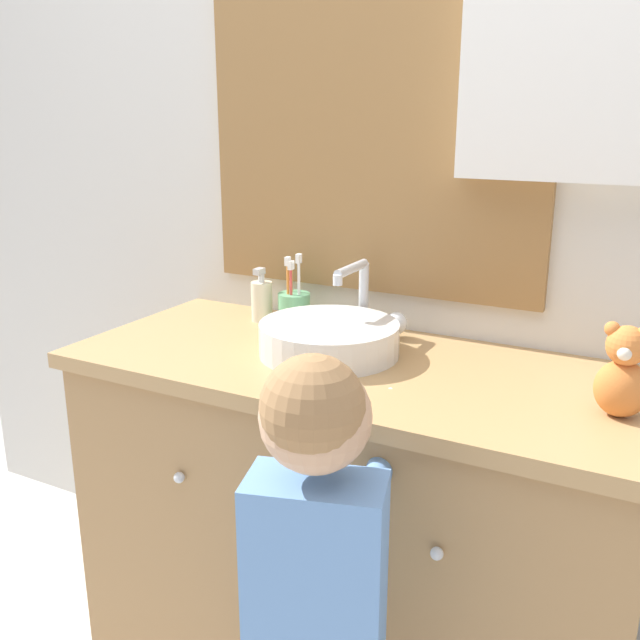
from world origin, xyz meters
TOP-DOWN VIEW (x-y plane):
  - wall_back at (0.03, 0.62)m, footprint 3.20×0.18m
  - vanity_counter at (0.00, 0.32)m, footprint 1.28×0.55m
  - sink_basin at (-0.07, 0.35)m, footprint 0.31×0.37m
  - toothbrush_holder at (-0.26, 0.50)m, footprint 0.08×0.08m
  - soap_dispenser at (-0.35, 0.50)m, footprint 0.06×0.06m
  - child_figure at (0.15, -0.13)m, footprint 0.25×0.49m
  - teddy_bear at (0.54, 0.29)m, footprint 0.10×0.08m

SIDE VIEW (x-z plane):
  - vanity_counter at x=0.00m, z-range 0.00..0.81m
  - child_figure at x=0.15m, z-range 0.09..1.08m
  - sink_basin at x=-0.07m, z-range 0.75..0.94m
  - toothbrush_holder at x=-0.26m, z-range 0.76..0.95m
  - soap_dispenser at x=-0.35m, z-range 0.79..0.93m
  - teddy_bear at x=0.54m, z-range 0.80..0.98m
  - wall_back at x=0.03m, z-range 0.03..2.53m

